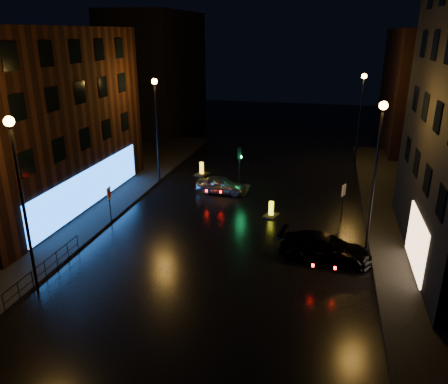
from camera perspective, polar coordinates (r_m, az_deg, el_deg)
The scene contains 17 objects.
ground at distance 21.61m, azimuth -2.46°, elevation -12.46°, with size 120.00×120.00×0.00m, color black.
pavement_left at distance 33.87m, azimuth -21.96°, elevation -1.33°, with size 12.00×44.00×0.15m, color black.
building_left at distance 33.24m, azimuth -25.44°, elevation 8.47°, with size 10.00×18.00×12.00m, color black.
building_far_left at distance 56.74m, azimuth -8.75°, elevation 15.26°, with size 8.00×16.00×14.00m, color black.
building_far_right at distance 50.76m, azimuth 25.17°, elevation 11.94°, with size 8.00×14.00×12.00m, color black.
street_lamp_lnear at distance 21.04m, azimuth -25.20°, elevation 1.40°, with size 0.44×0.44×8.37m.
street_lamp_lfar at distance 34.55m, azimuth -8.85°, elevation 9.80°, with size 0.44×0.44×8.37m.
street_lamp_rnear at distance 24.39m, azimuth 19.40°, elevation 4.58°, with size 0.44×0.44×8.37m.
street_lamp_rfar at distance 40.02m, azimuth 17.44°, elevation 10.53°, with size 0.44×0.44×8.37m.
traffic_signal at distance 33.97m, azimuth 1.99°, elevation 1.02°, with size 1.40×2.40×3.45m.
guard_railing at distance 23.70m, azimuth -22.38°, elevation -8.89°, with size 0.05×6.04×1.00m.
silver_hatchback at distance 33.39m, azimuth -0.39°, elevation 0.95°, with size 1.53×3.79×1.29m, color #A9ADB1.
dark_sedan at distance 24.32m, azimuth 13.01°, elevation -7.10°, with size 2.00×4.93×1.43m, color black.
bollard_near at distance 29.46m, azimuth 6.16°, elevation -2.74°, with size 1.12×1.38×1.05m.
bollard_far at distance 37.86m, azimuth -2.93°, elevation 2.63°, with size 1.19×1.47×1.12m.
road_sign_left at distance 28.39m, azimuth -14.77°, elevation -0.63°, with size 0.17×0.61×2.51m.
road_sign_right at distance 29.61m, azimuth 15.34°, elevation -0.13°, with size 0.27×0.53×2.31m.
Camera 1 is at (5.10, -17.47, 11.65)m, focal length 35.00 mm.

